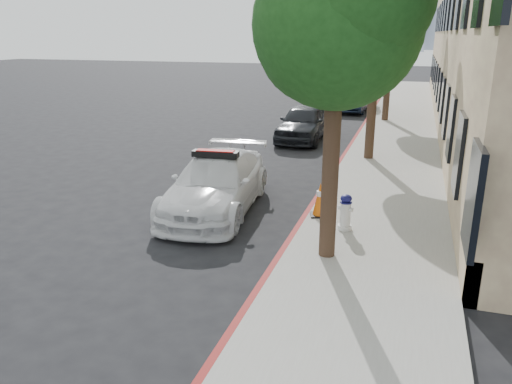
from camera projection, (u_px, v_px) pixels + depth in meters
The scene contains 11 objects.
ground at pixel (222, 211), 12.05m from camera, with size 120.00×120.00×0.00m, color black.
sidewalk at pixel (396, 138), 20.07m from camera, with size 3.20×50.00×0.15m, color gray.
curb_strip at pixel (357, 136), 20.51m from camera, with size 0.12×50.00×0.15m, color maroon.
tree_near at pixel (339, 23), 8.08m from camera, with size 2.92×2.82×5.62m.
tree_mid at pixel (378, 31), 15.38m from camera, with size 2.77×2.64×5.43m.
tree_far at pixel (393, 27), 22.57m from camera, with size 3.10×3.00×5.81m.
police_car at pixel (216, 183), 11.96m from camera, with size 2.31×4.77×1.49m.
parked_car_mid at pixel (304, 123), 19.85m from camera, with size 1.67×4.15×1.41m, color black.
parked_car_far at pixel (354, 98), 27.41m from camera, with size 1.50×4.29×1.41m, color black.
fire_hydrant at pixel (345, 212), 10.45m from camera, with size 0.33×0.30×0.77m.
traffic_cone at pixel (320, 200), 11.23m from camera, with size 0.50×0.50×0.78m.
Camera 1 is at (4.23, -10.55, 4.11)m, focal length 35.00 mm.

